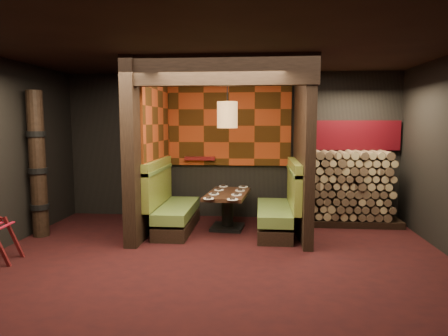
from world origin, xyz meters
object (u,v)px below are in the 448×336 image
booth_bench_right (280,210)px  pendant_lamp (227,115)px  dining_table (227,205)px  booth_bench_left (171,208)px  firewood_stack (352,188)px  totem_column (38,165)px

booth_bench_right → pendant_lamp: pendant_lamp is taller
booth_bench_right → dining_table: size_ratio=1.23×
dining_table → booth_bench_left: bearing=-170.7°
booth_bench_left → firewood_stack: firewood_stack is taller
totem_column → pendant_lamp: bearing=12.1°
booth_bench_left → dining_table: 0.99m
booth_bench_left → pendant_lamp: (0.98, 0.11, 1.61)m
pendant_lamp → totem_column: 3.24m
booth_bench_left → booth_bench_right: bearing=0.0°
booth_bench_right → totem_column: 4.10m
pendant_lamp → firewood_stack: pendant_lamp is taller
booth_bench_left → dining_table: booth_bench_left is taller
dining_table → firewood_stack: bearing=13.4°
dining_table → firewood_stack: firewood_stack is taller
booth_bench_left → pendant_lamp: 1.89m
pendant_lamp → dining_table: bearing=90.0°
booth_bench_left → booth_bench_right: size_ratio=1.00×
booth_bench_left → booth_bench_right: same height
dining_table → pendant_lamp: bearing=-90.0°
booth_bench_right → totem_column: totem_column is taller
booth_bench_right → totem_column: bearing=-172.1°
firewood_stack → totem_column: bearing=-166.8°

